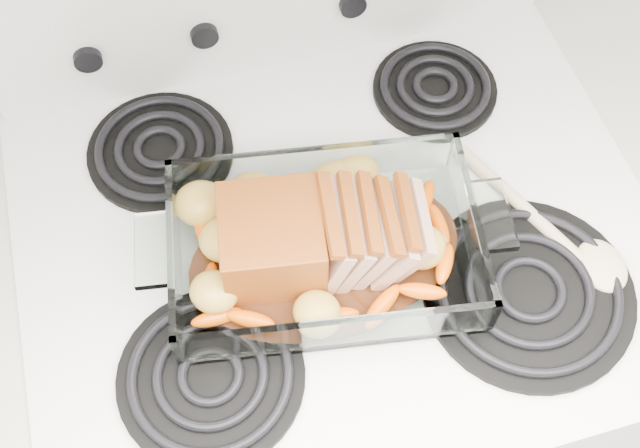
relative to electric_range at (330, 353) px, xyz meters
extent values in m
cube|color=white|center=(0.00, 0.00, -0.02)|extent=(0.76, 0.65, 0.92)
cube|color=white|center=(0.00, 0.00, 0.44)|extent=(0.78, 0.67, 0.02)
cube|color=white|center=(0.00, 0.29, 0.54)|extent=(0.76, 0.06, 0.18)
cylinder|color=black|center=(-0.19, -0.16, 0.46)|extent=(0.21, 0.21, 0.01)
cylinder|color=black|center=(0.19, -0.16, 0.46)|extent=(0.25, 0.25, 0.01)
cylinder|color=black|center=(-0.19, 0.16, 0.46)|extent=(0.19, 0.19, 0.01)
cylinder|color=black|center=(0.19, 0.16, 0.46)|extent=(0.17, 0.17, 0.01)
cylinder|color=black|center=(-0.25, 0.26, 0.54)|extent=(0.04, 0.02, 0.04)
cylinder|color=black|center=(-0.10, 0.26, 0.54)|extent=(0.04, 0.02, 0.04)
cylinder|color=black|center=(0.10, 0.26, 0.54)|extent=(0.04, 0.02, 0.04)
cube|color=silver|center=(-0.03, -0.05, 0.47)|extent=(0.35, 0.23, 0.01)
cube|color=silver|center=(-0.03, -0.17, 0.50)|extent=(0.35, 0.01, 0.06)
cube|color=silver|center=(-0.03, 0.06, 0.50)|extent=(0.35, 0.01, 0.06)
cube|color=silver|center=(-0.20, -0.05, 0.50)|extent=(0.01, 0.23, 0.06)
cube|color=silver|center=(0.14, -0.05, 0.50)|extent=(0.01, 0.23, 0.06)
cylinder|color=#32180A|center=(-0.03, -0.05, 0.47)|extent=(0.21, 0.21, 0.00)
cube|color=brown|center=(-0.09, -0.05, 0.52)|extent=(0.12, 0.12, 0.09)
cube|color=tan|center=(-0.02, -0.05, 0.51)|extent=(0.04, 0.11, 0.09)
cube|color=tan|center=(0.00, -0.05, 0.51)|extent=(0.05, 0.11, 0.08)
cube|color=tan|center=(0.02, -0.05, 0.51)|extent=(0.05, 0.11, 0.08)
cube|color=tan|center=(0.04, -0.05, 0.51)|extent=(0.05, 0.10, 0.08)
cube|color=tan|center=(0.06, -0.05, 0.51)|extent=(0.05, 0.10, 0.07)
ellipsoid|color=#F65304|center=(-0.17, -0.13, 0.48)|extent=(0.06, 0.02, 0.02)
ellipsoid|color=#F65304|center=(0.08, -0.13, 0.48)|extent=(0.06, 0.02, 0.02)
ellipsoid|color=#F65304|center=(0.13, -0.03, 0.48)|extent=(0.06, 0.02, 0.02)
ellipsoid|color=#F65304|center=(-0.18, -0.01, 0.48)|extent=(0.06, 0.02, 0.02)
ellipsoid|color=tan|center=(-0.18, 0.02, 0.49)|extent=(0.06, 0.05, 0.05)
ellipsoid|color=tan|center=(-0.01, 0.03, 0.49)|extent=(0.06, 0.05, 0.05)
ellipsoid|color=tan|center=(0.09, -0.08, 0.49)|extent=(0.06, 0.05, 0.05)
cylinder|color=beige|center=(0.23, -0.05, 0.46)|extent=(0.10, 0.20, 0.02)
ellipsoid|color=beige|center=(0.29, -0.16, 0.46)|extent=(0.06, 0.07, 0.02)
camera|label=1|loc=(-0.16, -0.49, 1.31)|focal=45.00mm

